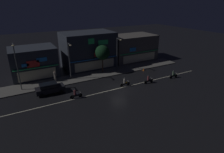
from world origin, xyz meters
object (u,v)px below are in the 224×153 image
(streetlamp_east, at_px, (118,51))
(streetlamp_west, at_px, (17,64))
(motorcycle_lead, at_px, (76,94))
(motorcycle_opposite_lane, at_px, (173,75))
(parked_car_near_kerb, at_px, (50,88))
(streetlamp_mid, at_px, (70,58))
(motorcycle_following, at_px, (125,83))
(traffic_cone, at_px, (144,69))
(pedestrian_on_sidewalk, at_px, (55,77))
(motorcycle_trailing_far, at_px, (148,80))

(streetlamp_east, bearing_deg, streetlamp_west, -177.36)
(motorcycle_lead, height_order, motorcycle_opposite_lane, same)
(streetlamp_east, relative_size, parked_car_near_kerb, 1.53)
(streetlamp_mid, height_order, motorcycle_lead, streetlamp_mid)
(motorcycle_following, bearing_deg, streetlamp_east, 72.66)
(streetlamp_mid, distance_m, traffic_cone, 15.26)
(streetlamp_east, distance_m, pedestrian_on_sidewalk, 13.00)
(pedestrian_on_sidewalk, distance_m, traffic_cone, 17.61)
(streetlamp_west, relative_size, motorcycle_opposite_lane, 4.00)
(motorcycle_opposite_lane, distance_m, motorcycle_trailing_far, 5.64)
(streetlamp_east, height_order, motorcycle_opposite_lane, streetlamp_east)
(motorcycle_trailing_far, height_order, traffic_cone, motorcycle_trailing_far)
(pedestrian_on_sidewalk, height_order, motorcycle_opposite_lane, pedestrian_on_sidewalk)
(streetlamp_west, relative_size, traffic_cone, 13.81)
(streetlamp_mid, height_order, motorcycle_opposite_lane, streetlamp_mid)
(pedestrian_on_sidewalk, bearing_deg, motorcycle_lead, 51.49)
(streetlamp_west, height_order, motorcycle_following, streetlamp_west)
(motorcycle_following, distance_m, motorcycle_trailing_far, 4.39)
(streetlamp_west, distance_m, motorcycle_following, 17.15)
(traffic_cone, bearing_deg, streetlamp_west, 175.43)
(streetlamp_east, xyz_separation_m, motorcycle_following, (-2.78, -7.24, -3.42))
(streetlamp_west, xyz_separation_m, parked_car_near_kerb, (3.81, -3.03, -3.72))
(parked_car_near_kerb, bearing_deg, motorcycle_lead, -49.02)
(motorcycle_lead, distance_m, motorcycle_opposite_lane, 18.56)
(pedestrian_on_sidewalk, xyz_separation_m, motorcycle_opposite_lane, (19.78, -8.59, -0.40))
(streetlamp_mid, relative_size, streetlamp_east, 1.01)
(streetlamp_mid, xyz_separation_m, traffic_cone, (14.58, -2.44, -3.80))
(streetlamp_east, bearing_deg, pedestrian_on_sidewalk, 179.47)
(parked_car_near_kerb, height_order, motorcycle_lead, parked_car_near_kerb)
(streetlamp_west, bearing_deg, motorcycle_opposite_lane, -16.77)
(streetlamp_east, relative_size, traffic_cone, 11.95)
(motorcycle_following, xyz_separation_m, motorcycle_opposite_lane, (9.92, -1.23, 0.00))
(motorcycle_following, bearing_deg, parked_car_near_kerb, 167.45)
(streetlamp_east, xyz_separation_m, traffic_cone, (4.73, -2.67, -3.78))
(motorcycle_following, relative_size, traffic_cone, 3.45)
(streetlamp_mid, bearing_deg, motorcycle_opposite_lane, -25.90)
(parked_car_near_kerb, xyz_separation_m, motorcycle_trailing_far, (15.89, -4.30, -0.24))
(motorcycle_opposite_lane, bearing_deg, motorcycle_following, -0.88)
(streetlamp_west, bearing_deg, parked_car_near_kerb, -38.46)
(motorcycle_opposite_lane, height_order, traffic_cone, motorcycle_opposite_lane)
(traffic_cone, bearing_deg, pedestrian_on_sidewalk, 170.89)
(pedestrian_on_sidewalk, relative_size, parked_car_near_kerb, 0.45)
(streetlamp_mid, bearing_deg, motorcycle_following, -44.82)
(pedestrian_on_sidewalk, xyz_separation_m, parked_car_near_kerb, (-1.74, -3.98, -0.17))
(motorcycle_trailing_far, bearing_deg, motorcycle_lead, 0.77)
(streetlamp_west, relative_size, motorcycle_following, 4.00)
(pedestrian_on_sidewalk, relative_size, motorcycle_opposite_lane, 1.01)
(streetlamp_mid, distance_m, motorcycle_following, 10.54)
(motorcycle_opposite_lane, bearing_deg, motorcycle_lead, 2.60)
(streetlamp_east, bearing_deg, motorcycle_trailing_far, -79.52)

